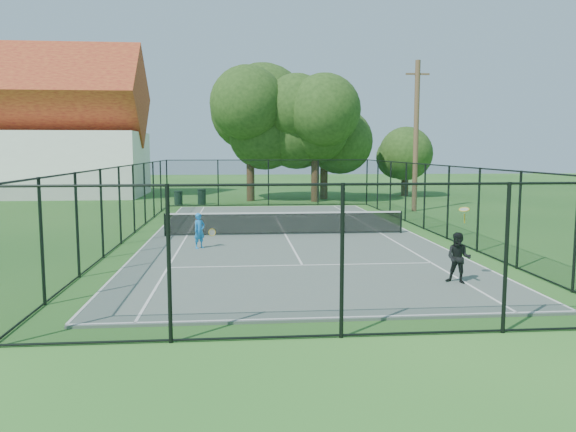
{
  "coord_description": "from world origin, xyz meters",
  "views": [
    {
      "loc": [
        -1.95,
        -23.37,
        3.61
      ],
      "look_at": [
        -0.15,
        -3.0,
        1.2
      ],
      "focal_mm": 35.0,
      "sensor_mm": 36.0,
      "label": 1
    }
  ],
  "objects": [
    {
      "name": "ground",
      "position": [
        0.0,
        0.0,
        0.0
      ],
      "size": [
        120.0,
        120.0,
        0.0
      ],
      "primitive_type": "plane",
      "color": "#296322"
    },
    {
      "name": "trash_bin_left",
      "position": [
        -5.91,
        14.07,
        0.47
      ],
      "size": [
        0.58,
        0.58,
        0.92
      ],
      "color": "black",
      "rests_on": "ground"
    },
    {
      "name": "trash_bin_right",
      "position": [
        -4.39,
        14.18,
        0.52
      ],
      "size": [
        0.58,
        0.58,
        1.02
      ],
      "color": "black",
      "rests_on": "ground"
    },
    {
      "name": "tennis_court",
      "position": [
        0.0,
        0.0,
        0.03
      ],
      "size": [
        11.0,
        24.0,
        0.06
      ],
      "primitive_type": "cube",
      "color": "slate",
      "rests_on": "ground"
    },
    {
      "name": "utility_pole",
      "position": [
        8.45,
        9.0,
        4.45
      ],
      "size": [
        1.4,
        0.3,
        8.77
      ],
      "color": "#4C3823",
      "rests_on": "ground"
    },
    {
      "name": "tree_far_right",
      "position": [
        11.16,
        19.91,
        3.45
      ],
      "size": [
        4.22,
        4.22,
        5.59
      ],
      "color": "#332114",
      "rests_on": "ground"
    },
    {
      "name": "tennis_net",
      "position": [
        0.0,
        0.0,
        0.58
      ],
      "size": [
        10.08,
        0.08,
        0.95
      ],
      "color": "black",
      "rests_on": "tennis_court"
    },
    {
      "name": "tree_near_right",
      "position": [
        4.35,
        17.66,
        4.65
      ],
      "size": [
        5.31,
        5.31,
        7.33
      ],
      "color": "#332114",
      "rests_on": "ground"
    },
    {
      "name": "fence",
      "position": [
        0.0,
        0.0,
        1.5
      ],
      "size": [
        13.1,
        26.1,
        3.0
      ],
      "color": "black",
      "rests_on": "ground"
    },
    {
      "name": "building",
      "position": [
        -17.0,
        22.0,
        4.93
      ],
      "size": [
        15.3,
        8.15,
        11.87
      ],
      "color": "silver",
      "rests_on": "ground"
    },
    {
      "name": "player_black",
      "position": [
        3.9,
        -9.08,
        0.75
      ],
      "size": [
        0.91,
        1.08,
        2.02
      ],
      "color": "black",
      "rests_on": "tennis_court"
    },
    {
      "name": "player_blue",
      "position": [
        -3.37,
        -3.04,
        0.7
      ],
      "size": [
        0.86,
        0.54,
        1.28
      ],
      "color": "#1981D8",
      "rests_on": "tennis_court"
    },
    {
      "name": "tree_near_left",
      "position": [
        -1.08,
        16.59,
        5.5
      ],
      "size": [
        6.86,
        6.86,
        8.94
      ],
      "color": "#332114",
      "rests_on": "ground"
    },
    {
      "name": "tree_near_mid",
      "position": [
        3.41,
        15.57,
        5.22
      ],
      "size": [
        6.48,
        6.48,
        8.48
      ],
      "color": "#332114",
      "rests_on": "ground"
    }
  ]
}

